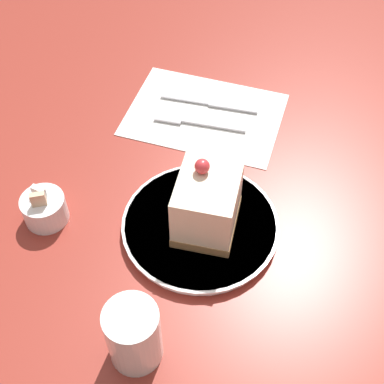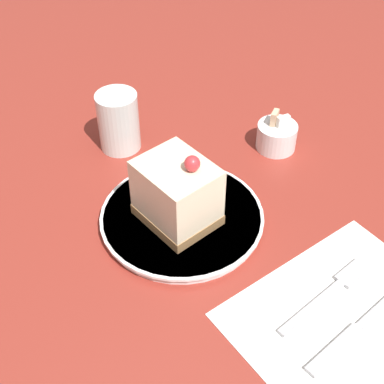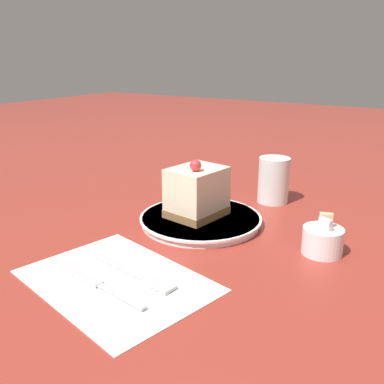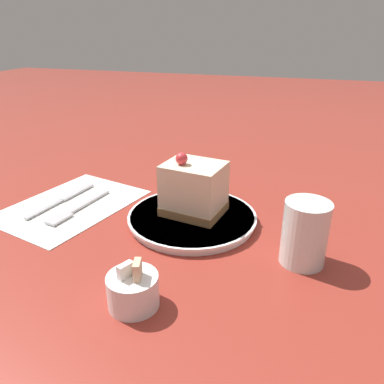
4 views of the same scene
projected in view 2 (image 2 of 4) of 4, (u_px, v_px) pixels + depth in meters
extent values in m
plane|color=maroon|center=(198.00, 232.00, 0.70)|extent=(4.00, 4.00, 0.00)
cylinder|color=white|center=(182.00, 218.00, 0.71)|extent=(0.21, 0.21, 0.01)
cylinder|color=white|center=(182.00, 216.00, 0.71)|extent=(0.22, 0.22, 0.00)
cube|color=olive|center=(177.00, 214.00, 0.70)|extent=(0.11, 0.09, 0.01)
cube|color=beige|center=(177.00, 189.00, 0.67)|extent=(0.11, 0.09, 0.07)
sphere|color=red|center=(192.00, 164.00, 0.63)|extent=(0.02, 0.02, 0.02)
cube|color=white|center=(341.00, 313.00, 0.61)|extent=(0.23, 0.29, 0.00)
cube|color=#B2B2B7|center=(312.00, 307.00, 0.61)|extent=(0.03, 0.11, 0.00)
cube|color=#B2B2B7|center=(353.00, 273.00, 0.65)|extent=(0.03, 0.05, 0.00)
cube|color=#B2B2B7|center=(335.00, 349.00, 0.57)|extent=(0.03, 0.09, 0.00)
cube|color=#B2B2B7|center=(381.00, 306.00, 0.61)|extent=(0.02, 0.08, 0.00)
cylinder|color=white|center=(277.00, 137.00, 0.82)|extent=(0.06, 0.06, 0.04)
cube|color=#D8B28C|center=(274.00, 118.00, 0.81)|extent=(0.01, 0.02, 0.02)
cube|color=white|center=(283.00, 122.00, 0.80)|extent=(0.02, 0.02, 0.02)
cylinder|color=silver|center=(119.00, 121.00, 0.81)|extent=(0.06, 0.06, 0.09)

